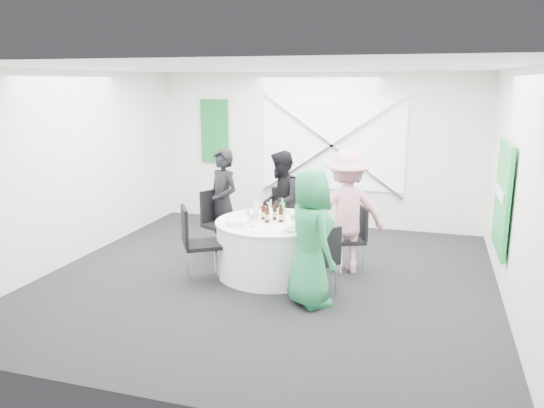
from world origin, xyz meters
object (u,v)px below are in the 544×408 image
(chair_front_left, at_px, (195,238))
(person_man_back_left, at_px, (223,203))
(person_woman_green, at_px, (310,238))
(person_man_back, at_px, (281,201))
(chair_back, at_px, (284,214))
(green_water_bottle, at_px, (282,212))
(chair_back_right, at_px, (354,233))
(person_woman_pink, at_px, (346,212))
(banquet_table, at_px, (272,247))
(chair_front_right, at_px, (322,256))
(chair_back_left, at_px, (217,218))
(clear_water_bottle, at_px, (256,213))

(chair_front_left, relative_size, person_man_back_left, 0.62)
(person_man_back_left, height_order, person_woman_green, person_woman_green)
(person_man_back, relative_size, person_woman_green, 0.96)
(chair_back, distance_m, green_water_bottle, 1.18)
(chair_back_right, distance_m, person_woman_pink, 0.35)
(banquet_table, bearing_deg, person_man_back, 99.74)
(chair_front_right, distance_m, person_man_back, 1.98)
(chair_back_left, relative_size, person_man_back, 0.64)
(chair_front_left, bearing_deg, chair_back_right, -94.59)
(chair_back, bearing_deg, chair_front_left, -121.18)
(person_woman_pink, bearing_deg, banquet_table, 0.00)
(chair_back, relative_size, chair_front_left, 0.96)
(chair_back_left, relative_size, chair_back_right, 1.10)
(chair_back, xyz_separation_m, chair_front_left, (-0.75, -1.71, 0.03))
(green_water_bottle, bearing_deg, person_man_back, 107.18)
(chair_front_right, height_order, person_man_back_left, person_man_back_left)
(chair_back_left, relative_size, person_woman_green, 0.62)
(chair_front_right, height_order, person_man_back, person_man_back)
(person_man_back, bearing_deg, person_man_back_left, -68.20)
(chair_front_left, xyz_separation_m, person_woman_green, (1.64, -0.28, 0.22))
(chair_front_right, bearing_deg, person_woman_green, 14.31)
(chair_back_right, xyz_separation_m, chair_front_left, (-1.97, -1.05, 0.06))
(person_man_back_left, xyz_separation_m, clear_water_bottle, (0.75, -0.66, 0.06))
(chair_back_left, distance_m, clear_water_bottle, 1.06)
(person_woman_pink, bearing_deg, chair_back_right, -162.36)
(banquet_table, xyz_separation_m, chair_back, (-0.15, 1.13, 0.20))
(banquet_table, distance_m, clear_water_bottle, 0.55)
(chair_back_left, xyz_separation_m, green_water_bottle, (1.17, -0.50, 0.29))
(person_woman_pink, relative_size, green_water_bottle, 5.37)
(chair_front_right, height_order, person_woman_green, person_woman_green)
(person_man_back_left, bearing_deg, chair_front_right, -2.45)
(person_man_back_left, relative_size, person_woman_green, 1.00)
(banquet_table, bearing_deg, person_man_back_left, 148.75)
(person_woman_pink, relative_size, person_woman_green, 1.05)
(chair_back_right, height_order, chair_front_right, chair_back_right)
(chair_back_left, xyz_separation_m, chair_back_right, (2.11, -0.06, -0.06))
(chair_front_left, height_order, person_man_back, person_man_back)
(chair_back_right, relative_size, green_water_bottle, 2.87)
(chair_back_right, height_order, person_woman_green, person_woman_green)
(chair_back_left, xyz_separation_m, person_man_back, (0.85, 0.53, 0.20))
(clear_water_bottle, bearing_deg, chair_back_right, 23.22)
(chair_front_right, xyz_separation_m, green_water_bottle, (-0.70, 0.64, 0.36))
(chair_back, height_order, green_water_bottle, green_water_bottle)
(banquet_table, relative_size, chair_back, 1.59)
(banquet_table, distance_m, chair_front_left, 1.09)
(chair_front_left, height_order, person_woman_pink, person_woman_pink)
(person_man_back_left, bearing_deg, chair_front_left, -55.64)
(chair_front_left, bearing_deg, chair_front_right, -123.89)
(chair_back_right, xyz_separation_m, chair_front_right, (-0.24, -1.09, -0.01))
(chair_back, xyz_separation_m, person_man_back_left, (-0.81, -0.55, 0.25))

